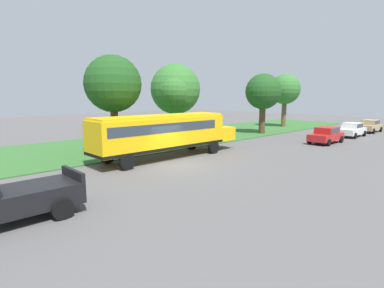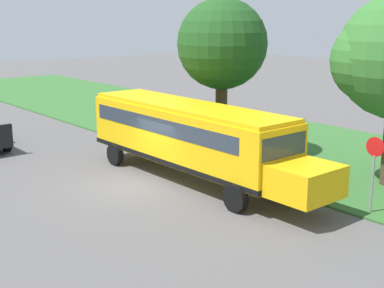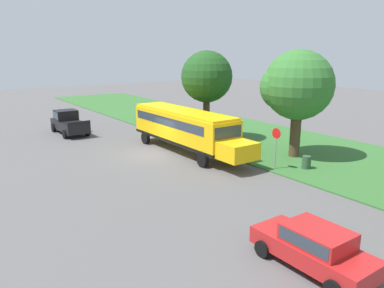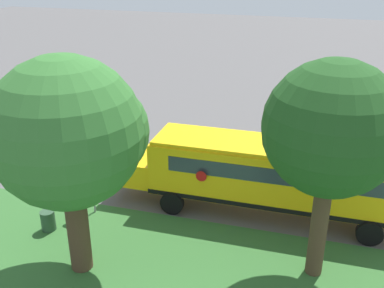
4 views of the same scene
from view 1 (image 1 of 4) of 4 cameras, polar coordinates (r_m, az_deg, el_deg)
ground_plane at (r=19.83m, az=-2.61°, el=-4.02°), size 120.00×120.00×0.00m
grass_verge at (r=28.01m, az=-16.16°, el=-0.43°), size 12.00×80.00×0.08m
school_bus at (r=21.84m, az=-5.23°, el=2.29°), size 2.84×12.42×3.16m
car_red_nearest at (r=31.63m, az=24.22°, el=1.71°), size 2.02×4.40×1.56m
car_white_middle at (r=38.01m, az=28.15°, el=2.54°), size 2.02×4.40×1.56m
car_tan_furthest at (r=44.03m, az=30.76°, el=3.09°), size 2.02×4.40×1.56m
oak_tree_beside_bus at (r=23.58m, az=-14.77°, el=10.90°), size 4.25×4.25×7.54m
oak_tree_roadside_mid at (r=29.44m, az=-3.22°, el=10.24°), size 4.85×4.85×7.60m
oak_tree_far_end at (r=36.80m, az=13.45°, el=9.65°), size 4.19×4.19×7.15m
oak_tree_across_road at (r=46.22m, az=17.20°, el=9.97°), size 4.33×4.33×7.69m
stop_sign at (r=28.23m, az=3.31°, el=3.46°), size 0.08×0.68×2.74m
trash_bin at (r=30.36m, az=2.42°, el=1.42°), size 0.56×0.56×0.90m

